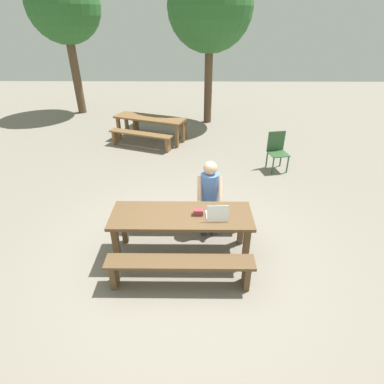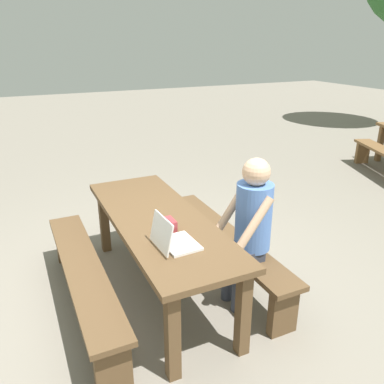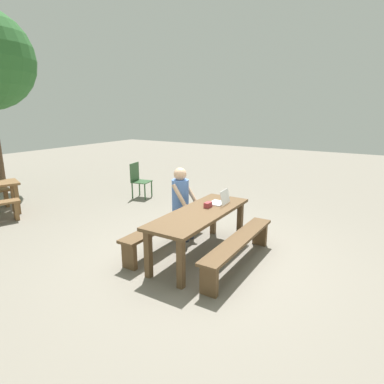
{
  "view_description": "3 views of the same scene",
  "coord_description": "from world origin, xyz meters",
  "px_view_note": "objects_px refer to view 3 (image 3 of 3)",
  "views": [
    {
      "loc": [
        0.2,
        -3.82,
        3.37
      ],
      "look_at": [
        0.16,
        0.25,
        1.01
      ],
      "focal_mm": 28.5,
      "sensor_mm": 36.0,
      "label": 1
    },
    {
      "loc": [
        2.91,
        -1.04,
        2.2
      ],
      "look_at": [
        0.16,
        0.25,
        1.01
      ],
      "focal_mm": 36.58,
      "sensor_mm": 36.0,
      "label": 2
    },
    {
      "loc": [
        -4.17,
        -2.42,
        2.34
      ],
      "look_at": [
        0.16,
        0.25,
        1.01
      ],
      "focal_mm": 29.9,
      "sensor_mm": 36.0,
      "label": 3
    }
  ],
  "objects_px": {
    "picnic_table_front": "(200,218)",
    "small_pouch": "(208,205)",
    "plastic_chair": "(139,179)",
    "person_seated": "(182,198)",
    "laptop": "(220,201)"
  },
  "relations": [
    {
      "from": "picnic_table_front",
      "to": "small_pouch",
      "type": "bearing_deg",
      "value": 0.42
    },
    {
      "from": "plastic_chair",
      "to": "small_pouch",
      "type": "bearing_deg",
      "value": -132.73
    },
    {
      "from": "picnic_table_front",
      "to": "plastic_chair",
      "type": "height_order",
      "value": "plastic_chair"
    },
    {
      "from": "plastic_chair",
      "to": "person_seated",
      "type": "bearing_deg",
      "value": -135.84
    },
    {
      "from": "laptop",
      "to": "person_seated",
      "type": "height_order",
      "value": "person_seated"
    },
    {
      "from": "laptop",
      "to": "person_seated",
      "type": "bearing_deg",
      "value": -86.72
    },
    {
      "from": "picnic_table_front",
      "to": "person_seated",
      "type": "bearing_deg",
      "value": 54.99
    },
    {
      "from": "plastic_chair",
      "to": "picnic_table_front",
      "type": "bearing_deg",
      "value": -135.9
    },
    {
      "from": "small_pouch",
      "to": "person_seated",
      "type": "height_order",
      "value": "person_seated"
    },
    {
      "from": "small_pouch",
      "to": "person_seated",
      "type": "bearing_deg",
      "value": 72.93
    },
    {
      "from": "picnic_table_front",
      "to": "person_seated",
      "type": "height_order",
      "value": "person_seated"
    },
    {
      "from": "picnic_table_front",
      "to": "laptop",
      "type": "height_order",
      "value": "laptop"
    },
    {
      "from": "laptop",
      "to": "small_pouch",
      "type": "xyz_separation_m",
      "value": [
        -0.28,
        0.09,
        -0.02
      ]
    },
    {
      "from": "laptop",
      "to": "small_pouch",
      "type": "height_order",
      "value": "laptop"
    },
    {
      "from": "plastic_chair",
      "to": "laptop",
      "type": "bearing_deg",
      "value": -128.39
    }
  ]
}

